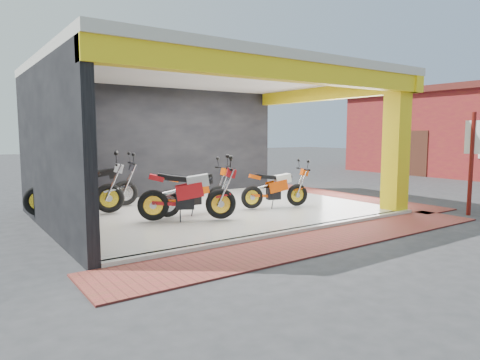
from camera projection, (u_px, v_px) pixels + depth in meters
name	position (u px, v px, depth m)	size (l,w,h in m)	color
ground	(263.00, 225.00, 9.70)	(80.00, 80.00, 0.00)	#2D2D30
showroom_floor	(217.00, 210.00, 11.33)	(8.00, 6.00, 0.10)	white
showroom_ceiling	(216.00, 73.00, 10.94)	(8.40, 6.40, 0.20)	beige
back_wall	(165.00, 143.00, 13.67)	(8.20, 0.20, 3.50)	black
left_wall	(47.00, 149.00, 8.81)	(0.20, 6.20, 3.50)	black
corner_column	(396.00, 146.00, 11.03)	(0.50, 0.50, 3.50)	yellow
header_beam_front	(295.00, 72.00, 8.52)	(8.40, 0.30, 0.40)	yellow
header_beam_right	(326.00, 94.00, 13.25)	(0.30, 6.40, 0.40)	yellow
floor_kerb	(294.00, 231.00, 8.86)	(8.00, 0.20, 0.10)	white
paver_front	(321.00, 241.00, 8.23)	(9.00, 1.40, 0.03)	#983531
paver_right	(341.00, 196.00, 14.06)	(1.40, 7.00, 0.03)	#983531
signpost	(472.00, 159.00, 10.73)	(0.10, 0.36, 2.60)	#5B120D
moto_hero	(297.00, 184.00, 11.48)	(2.01, 0.74, 1.23)	#D84809
moto_row_a	(221.00, 189.00, 9.70)	(2.34, 0.87, 1.43)	#B31317
moto_row_b	(218.00, 186.00, 10.76)	(2.16, 0.80, 1.32)	#E85409
moto_row_c	(109.00, 184.00, 10.44)	(2.43, 0.90, 1.48)	#B3B5BB
moto_row_d	(125.00, 181.00, 11.54)	(2.30, 0.85, 1.40)	black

